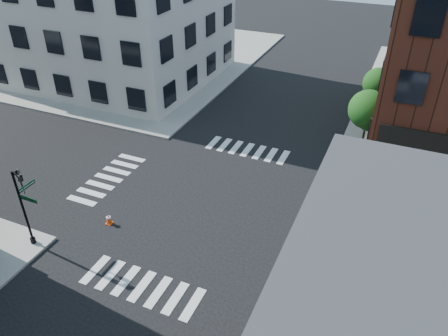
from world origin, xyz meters
name	(u,v)px	position (x,y,z in m)	size (l,w,h in m)	color
ground	(206,204)	(0.00, 0.00, 0.00)	(120.00, 120.00, 0.00)	black
sidewalk_nw	(118,55)	(-21.00, 21.00, 0.07)	(30.00, 30.00, 0.15)	gray
building_nw	(97,17)	(-19.00, 16.00, 5.50)	(22.00, 16.00, 11.00)	beige
tree_near	(369,112)	(7.56, 9.98, 3.16)	(2.69, 2.69, 4.49)	black
tree_far	(379,85)	(7.56, 15.98, 2.87)	(2.43, 2.43, 4.07)	black
signal_pole	(24,200)	(-6.72, -6.68, 2.86)	(1.29, 1.24, 4.60)	black
box_truck	(424,258)	(11.85, -1.75, 1.75)	(7.58, 2.97, 3.36)	silver
traffic_cone	(109,219)	(-4.20, -3.78, 0.32)	(0.38, 0.38, 0.66)	#FB450B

